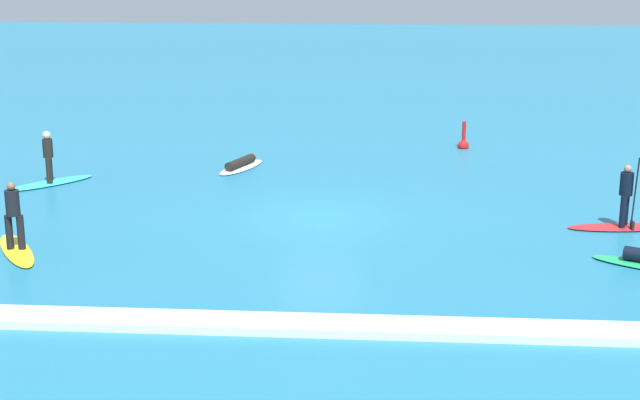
% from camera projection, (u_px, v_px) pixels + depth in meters
% --- Properties ---
extents(ground_plane, '(120.00, 120.00, 0.00)m').
position_uv_depth(ground_plane, '(320.00, 217.00, 27.28)').
color(ground_plane, teal).
rests_on(ground_plane, ground).
extents(surfer_on_red_board, '(3.09, 1.09, 2.08)m').
position_uv_depth(surfer_on_red_board, '(624.00, 212.00, 26.10)').
color(surfer_on_red_board, red).
rests_on(surfer_on_red_board, ground_plane).
extents(surfer_on_white_board, '(1.65, 2.61, 0.37)m').
position_uv_depth(surfer_on_white_board, '(241.00, 164.00, 32.90)').
color(surfer_on_white_board, white).
rests_on(surfer_on_white_board, ground_plane).
extents(surfer_on_teal_board, '(2.59, 2.71, 1.73)m').
position_uv_depth(surfer_on_teal_board, '(50.00, 172.00, 30.75)').
color(surfer_on_teal_board, '#33C6CC').
rests_on(surfer_on_teal_board, ground_plane).
extents(surfer_on_yellow_board, '(2.11, 2.93, 1.82)m').
position_uv_depth(surfer_on_yellow_board, '(15.00, 233.00, 24.17)').
color(surfer_on_yellow_board, yellow).
rests_on(surfer_on_yellow_board, ground_plane).
extents(marker_buoy, '(0.42, 0.42, 1.12)m').
position_uv_depth(marker_buoy, '(463.00, 143.00, 35.92)').
color(marker_buoy, red).
rests_on(marker_buoy, ground_plane).
extents(wave_crest, '(25.79, 0.90, 0.18)m').
position_uv_depth(wave_crest, '(292.00, 325.00, 19.55)').
color(wave_crest, white).
rests_on(wave_crest, ground_plane).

